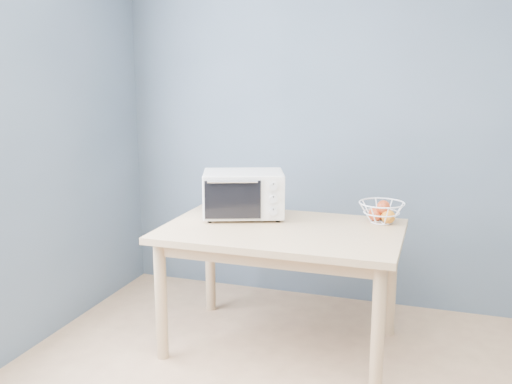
% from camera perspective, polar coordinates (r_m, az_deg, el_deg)
% --- Properties ---
extents(room, '(4.01, 4.51, 2.61)m').
position_cam_1_polar(room, '(1.83, 8.02, 0.58)').
color(room, tan).
rests_on(room, ground).
extents(dining_table, '(1.40, 0.90, 0.75)m').
position_cam_1_polar(dining_table, '(3.42, 2.58, -5.24)').
color(dining_table, tan).
rests_on(dining_table, ground).
extents(toaster_oven, '(0.58, 0.50, 0.29)m').
position_cam_1_polar(toaster_oven, '(3.60, -1.58, -0.15)').
color(toaster_oven, silver).
rests_on(toaster_oven, dining_table).
extents(fruit_basket, '(0.37, 0.37, 0.14)m').
position_cam_1_polar(fruit_basket, '(3.57, 12.50, -1.91)').
color(fruit_basket, white).
rests_on(fruit_basket, dining_table).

